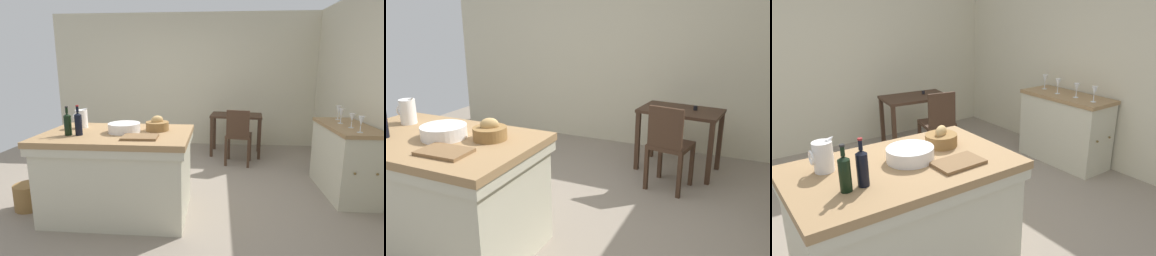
# 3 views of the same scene
# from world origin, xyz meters

# --- Properties ---
(ground_plane) EXTENTS (6.76, 6.76, 0.00)m
(ground_plane) POSITION_xyz_m (0.00, 0.00, 0.00)
(ground_plane) COLOR gray
(wall_back) EXTENTS (5.32, 0.12, 2.60)m
(wall_back) POSITION_xyz_m (0.00, 2.60, 1.30)
(wall_back) COLOR beige
(wall_back) RESTS_ON ground
(wall_right) EXTENTS (0.12, 5.20, 2.60)m
(wall_right) POSITION_xyz_m (2.60, 0.00, 1.30)
(wall_right) COLOR beige
(wall_right) RESTS_ON ground
(island_table) EXTENTS (1.56, 0.99, 0.92)m
(island_table) POSITION_xyz_m (-0.41, -0.49, 0.49)
(island_table) COLOR #99754C
(island_table) RESTS_ON ground
(side_cabinet) EXTENTS (0.52, 1.16, 0.89)m
(side_cabinet) POSITION_xyz_m (2.26, 0.27, 0.44)
(side_cabinet) COLOR #99754C
(side_cabinet) RESTS_ON ground
(writing_desk) EXTENTS (0.95, 0.65, 0.79)m
(writing_desk) POSITION_xyz_m (0.98, 1.87, 0.62)
(writing_desk) COLOR #3D281C
(writing_desk) RESTS_ON ground
(wooden_chair) EXTENTS (0.46, 0.46, 0.92)m
(wooden_chair) POSITION_xyz_m (0.99, 1.27, 0.50)
(wooden_chair) COLOR #3D281C
(wooden_chair) RESTS_ON ground
(pitcher) EXTENTS (0.17, 0.13, 0.25)m
(pitcher) POSITION_xyz_m (-0.89, -0.29, 1.02)
(pitcher) COLOR white
(pitcher) RESTS_ON island_table
(wash_bowl) EXTENTS (0.34, 0.34, 0.10)m
(wash_bowl) POSITION_xyz_m (-0.34, -0.47, 0.96)
(wash_bowl) COLOR white
(wash_bowl) RESTS_ON island_table
(bread_basket) EXTENTS (0.25, 0.25, 0.16)m
(bread_basket) POSITION_xyz_m (-0.01, -0.35, 0.97)
(bread_basket) COLOR olive
(bread_basket) RESTS_ON island_table
(cutting_board) EXTENTS (0.35, 0.24, 0.02)m
(cutting_board) POSITION_xyz_m (-0.11, -0.72, 0.93)
(cutting_board) COLOR brown
(cutting_board) RESTS_ON island_table
(wine_bottle_dark) EXTENTS (0.07, 0.07, 0.31)m
(wine_bottle_dark) POSITION_xyz_m (-0.76, -0.65, 1.04)
(wine_bottle_dark) COLOR black
(wine_bottle_dark) RESTS_ON island_table
(wine_bottle_amber) EXTENTS (0.07, 0.07, 0.30)m
(wine_bottle_amber) POSITION_xyz_m (-0.87, -0.65, 1.04)
(wine_bottle_amber) COLOR black
(wine_bottle_amber) RESTS_ON island_table
(wine_glass_far_left) EXTENTS (0.07, 0.07, 0.18)m
(wine_glass_far_left) POSITION_xyz_m (2.22, -0.13, 1.01)
(wine_glass_far_left) COLOR white
(wine_glass_far_left) RESTS_ON side_cabinet
(wine_glass_left) EXTENTS (0.07, 0.07, 0.17)m
(wine_glass_left) POSITION_xyz_m (2.23, 0.12, 1.00)
(wine_glass_left) COLOR white
(wine_glass_left) RESTS_ON side_cabinet
(wine_glass_middle) EXTENTS (0.07, 0.07, 0.19)m
(wine_glass_middle) POSITION_xyz_m (2.21, 0.39, 1.01)
(wine_glass_middle) COLOR white
(wine_glass_middle) RESTS_ON side_cabinet
(wine_glass_right) EXTENTS (0.07, 0.07, 0.19)m
(wine_glass_right) POSITION_xyz_m (2.28, 0.68, 1.01)
(wine_glass_right) COLOR white
(wine_glass_right) RESTS_ON side_cabinet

